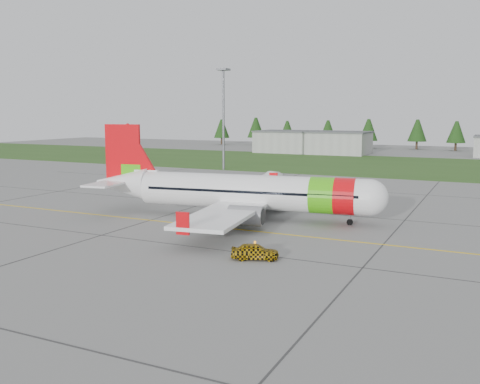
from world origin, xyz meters
The scene contains 9 objects.
ground centered at (0.00, 0.00, 0.00)m, with size 320.00×320.00×0.00m, color gray.
aircraft centered at (-6.16, 13.39, 2.96)m, with size 33.83×31.46×10.28m.
follow_me_car centered at (1.69, -1.35, 1.91)m, with size 1.54×1.30×3.83m, color #EAB60D.
service_van centered at (-16.51, 46.17, 2.28)m, with size 1.59×1.50×4.55m, color silver.
grass_strip centered at (0.00, 82.00, 0.01)m, with size 320.00×50.00×0.03m, color #30561E.
taxi_guideline centered at (0.00, 8.00, 0.01)m, with size 120.00×0.25×0.02m, color gold.
hangar_west centered at (-30.00, 110.00, 3.00)m, with size 32.00×14.00×6.00m, color #A8A8A3.
floodlight_mast centered at (-32.00, 58.00, 10.00)m, with size 0.50×0.50×20.00m, color slate.
treeline centered at (0.00, 138.00, 5.00)m, with size 160.00×8.00×10.00m, color #1C3F14, non-canonical shape.
Camera 1 is at (18.61, -39.17, 11.59)m, focal length 40.00 mm.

